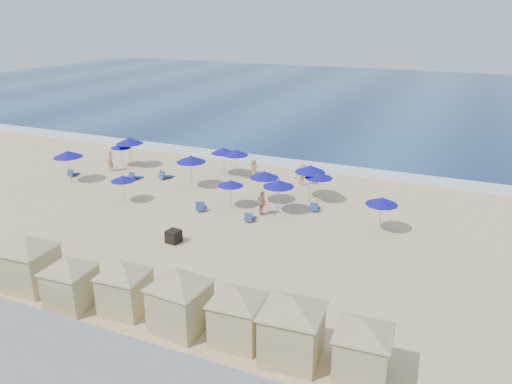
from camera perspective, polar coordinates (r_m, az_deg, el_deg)
ground at (r=31.88m, az=-7.90°, el=-3.92°), size 160.00×160.00×0.00m
ocean at (r=82.13m, az=12.82°, el=10.61°), size 160.00×80.00×0.06m
surf_line at (r=44.92m, az=2.44°, el=3.48°), size 160.00×2.50×0.08m
seawall at (r=22.76m, az=-26.55°, el=-14.78°), size 160.00×6.10×1.22m
trash_bin at (r=29.75m, az=-9.41°, el=-5.03°), size 0.84×0.84×0.75m
cabana_0 at (r=26.60m, az=-24.54°, el=-6.77°), size 4.63×4.63×2.91m
cabana_1 at (r=24.43m, az=-20.53°, el=-9.09°), size 4.12×4.12×2.59m
cabana_2 at (r=23.31m, az=-14.81°, el=-9.89°), size 4.12×4.12×2.59m
cabana_3 at (r=21.60m, az=-8.71°, el=-11.48°), size 4.56×4.56×2.87m
cabana_4 at (r=20.69m, az=-2.09°, el=-13.18°), size 4.23×4.23×2.66m
cabana_5 at (r=19.71m, az=4.19°, el=-14.49°), size 4.72×4.72×2.97m
cabana_6 at (r=19.35m, az=12.17°, el=-16.42°), size 4.16×4.16×2.62m
umbrella_0 at (r=44.88m, az=-15.19°, el=5.13°), size 1.84×1.84×2.10m
umbrella_1 at (r=41.75m, az=-20.71°, el=4.08°), size 2.31×2.31×2.63m
umbrella_2 at (r=44.26m, az=-14.26°, el=5.70°), size 2.37×2.37×2.69m
umbrella_3 at (r=36.21m, az=-14.96°, el=1.53°), size 1.79×1.79×2.03m
umbrella_4 at (r=40.94m, az=-3.73°, el=4.75°), size 2.09×2.09×2.38m
umbrella_5 at (r=38.11m, az=-7.43°, el=3.78°), size 2.30×2.30×2.62m
umbrella_6 at (r=34.05m, az=-2.91°, el=1.03°), size 1.79×1.79×2.03m
umbrella_7 at (r=34.77m, az=0.95°, el=2.02°), size 2.11×2.11×2.40m
umbrella_8 at (r=32.95m, az=2.60°, el=1.00°), size 2.13×2.13×2.42m
umbrella_9 at (r=35.74m, az=6.21°, el=2.65°), size 2.26×2.26×2.57m
umbrella_10 at (r=35.20m, az=7.18°, el=1.93°), size 2.02×2.02×2.30m
umbrella_11 at (r=31.08m, az=14.19°, el=-1.02°), size 2.03×2.03×2.31m
umbrella_12 at (r=40.33m, az=-2.31°, el=4.53°), size 2.09×2.09×2.38m
beach_chair_0 at (r=43.77m, az=-20.20°, el=2.03°), size 0.69×1.23×0.64m
beach_chair_1 at (r=41.36m, az=-13.71°, el=1.73°), size 0.78×1.35×0.70m
beach_chair_2 at (r=41.04m, az=-10.33°, el=1.85°), size 0.93×1.41×0.72m
beach_chair_3 at (r=34.23m, az=-6.35°, el=-1.67°), size 1.09×1.45×0.73m
beach_chair_4 at (r=32.32m, az=-0.72°, el=-2.94°), size 0.67×1.23×0.64m
beach_chair_5 at (r=34.19m, az=6.72°, el=-1.75°), size 0.67×1.25×0.66m
beachgoer_0 at (r=43.85m, az=-16.29°, el=3.38°), size 0.71×0.55×1.73m
beachgoer_1 at (r=33.01m, az=0.66°, el=-1.28°), size 1.04×0.91×1.68m
beachgoer_2 at (r=38.71m, az=5.28°, el=1.97°), size 1.32×1.19×1.77m
beachgoer_3 at (r=40.38m, az=-0.28°, el=2.69°), size 0.92×0.84×1.58m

